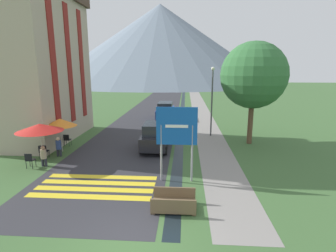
# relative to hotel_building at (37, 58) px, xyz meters

# --- Properties ---
(ground_plane) EXTENTS (160.00, 160.00, 0.00)m
(ground_plane) POSITION_rel_hotel_building_xyz_m (9.39, 8.00, -6.09)
(ground_plane) COLOR #3D6033
(road) EXTENTS (6.40, 60.00, 0.01)m
(road) POSITION_rel_hotel_building_xyz_m (6.89, 18.00, -6.08)
(road) COLOR #2D2D33
(road) RESTS_ON ground_plane
(footpath) EXTENTS (2.20, 60.00, 0.01)m
(footpath) POSITION_rel_hotel_building_xyz_m (12.99, 18.00, -6.08)
(footpath) COLOR gray
(footpath) RESTS_ON ground_plane
(drainage_channel) EXTENTS (0.60, 60.00, 0.00)m
(drainage_channel) POSITION_rel_hotel_building_xyz_m (10.59, 18.00, -6.08)
(drainage_channel) COLOR black
(drainage_channel) RESTS_ON ground_plane
(crosswalk_marking) EXTENTS (5.44, 2.54, 0.01)m
(crosswalk_marking) POSITION_rel_hotel_building_xyz_m (6.89, -8.18, -6.08)
(crosswalk_marking) COLOR yellow
(crosswalk_marking) RESTS_ON ground_plane
(mountain_distant) EXTENTS (82.99, 82.99, 28.12)m
(mountain_distant) POSITION_rel_hotel_building_xyz_m (1.42, 81.51, 7.97)
(mountain_distant) COLOR slate
(mountain_distant) RESTS_ON ground_plane
(hotel_building) EXTENTS (5.33, 9.04, 11.29)m
(hotel_building) POSITION_rel_hotel_building_xyz_m (0.00, 0.00, 0.00)
(hotel_building) COLOR tan
(hotel_building) RESTS_ON ground_plane
(road_sign) EXTENTS (1.92, 0.11, 3.62)m
(road_sign) POSITION_rel_hotel_building_xyz_m (10.60, -7.33, -3.68)
(road_sign) COLOR gray
(road_sign) RESTS_ON ground_plane
(footbridge) EXTENTS (1.70, 1.10, 0.65)m
(footbridge) POSITION_rel_hotel_building_xyz_m (10.59, -9.94, -5.86)
(footbridge) COLOR brown
(footbridge) RESTS_ON ground_plane
(parked_car_near) EXTENTS (1.75, 3.84, 1.82)m
(parked_car_near) POSITION_rel_hotel_building_xyz_m (8.99, -2.29, -5.18)
(parked_car_near) COLOR black
(parked_car_near) RESTS_ON ground_plane
(parked_car_far) EXTENTS (1.84, 4.56, 1.82)m
(parked_car_far) POSITION_rel_hotel_building_xyz_m (8.85, 8.74, -5.18)
(parked_car_far) COLOR navy
(parked_car_far) RESTS_ON ground_plane
(cafe_chair_near_left) EXTENTS (0.40, 0.40, 0.85)m
(cafe_chair_near_left) POSITION_rel_hotel_building_xyz_m (2.47, -4.72, -5.57)
(cafe_chair_near_left) COLOR black
(cafe_chair_near_left) RESTS_ON ground_plane
(cafe_chair_far_left) EXTENTS (0.40, 0.40, 0.85)m
(cafe_chair_far_left) POSITION_rel_hotel_building_xyz_m (2.72, -2.00, -5.57)
(cafe_chair_far_left) COLOR black
(cafe_chair_far_left) RESTS_ON ground_plane
(cafe_chair_nearest) EXTENTS (0.40, 0.40, 0.85)m
(cafe_chair_nearest) POSITION_rel_hotel_building_xyz_m (2.55, -6.22, -5.57)
(cafe_chair_nearest) COLOR black
(cafe_chair_nearest) RESTS_ON ground_plane
(cafe_chair_near_right) EXTENTS (0.40, 0.40, 0.85)m
(cafe_chair_near_right) POSITION_rel_hotel_building_xyz_m (2.50, -4.64, -5.57)
(cafe_chair_near_right) COLOR black
(cafe_chair_near_right) RESTS_ON ground_plane
(cafe_umbrella_front_red) EXTENTS (2.50, 2.50, 2.40)m
(cafe_umbrella_front_red) POSITION_rel_hotel_building_xyz_m (3.03, -5.73, -3.90)
(cafe_umbrella_front_red) COLOR #B7B2A8
(cafe_umbrella_front_red) RESTS_ON ground_plane
(cafe_umbrella_middle_orange) EXTENTS (2.08, 2.08, 2.21)m
(cafe_umbrella_middle_orange) POSITION_rel_hotel_building_xyz_m (2.94, -3.21, -4.13)
(cafe_umbrella_middle_orange) COLOR #B7B2A8
(cafe_umbrella_middle_orange) RESTS_ON ground_plane
(person_seated_near) EXTENTS (0.32, 0.32, 1.20)m
(person_seated_near) POSITION_rel_hotel_building_xyz_m (3.17, -5.89, -5.42)
(person_seated_near) COLOR #282833
(person_seated_near) RESTS_ON ground_plane
(person_seated_far) EXTENTS (0.32, 0.32, 1.22)m
(person_seated_far) POSITION_rel_hotel_building_xyz_m (3.19, -4.17, -5.41)
(person_seated_far) COLOR #282833
(person_seated_far) RESTS_ON ground_plane
(streetlamp) EXTENTS (0.28, 0.28, 5.48)m
(streetlamp) POSITION_rel_hotel_building_xyz_m (13.08, 1.62, -2.86)
(streetlamp) COLOR #515156
(streetlamp) RESTS_ON ground_plane
(tree_by_path) EXTENTS (4.61, 4.61, 7.20)m
(tree_by_path) POSITION_rel_hotel_building_xyz_m (15.68, -0.43, -1.20)
(tree_by_path) COLOR brown
(tree_by_path) RESTS_ON ground_plane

